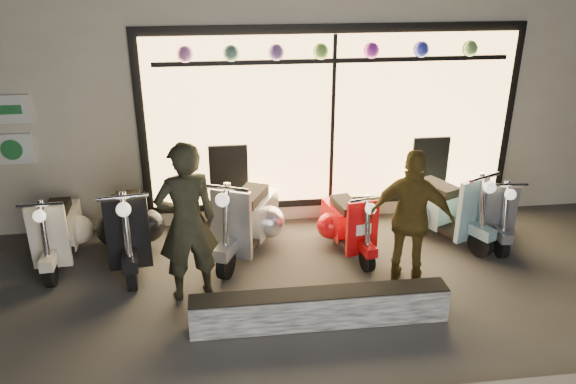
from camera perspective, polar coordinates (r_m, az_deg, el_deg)
The scene contains 11 objects.
ground at distance 6.83m, azimuth 0.69°, elevation -10.11°, with size 40.00×40.00×0.00m, color #383533.
shop_building at distance 10.80m, azimuth -2.96°, elevation 14.30°, with size 10.20×6.23×4.20m.
graffiti_barrier at distance 6.21m, azimuth 3.26°, elevation -11.68°, with size 2.80×0.28×0.40m, color black.
scooter_silver at distance 7.61m, azimuth -3.97°, elevation -2.51°, with size 0.94×1.57×1.15m.
scooter_red at distance 7.69m, azimuth 5.96°, elevation -3.00°, with size 0.58×1.33×0.94m.
scooter_black at distance 7.65m, azimuth -15.76°, elevation -3.24°, with size 0.63×1.61×1.15m.
scooter_cream at distance 7.97m, azimuth -22.23°, elevation -3.46°, with size 0.50×1.43×1.02m.
scooter_blue at distance 8.26m, azimuth 15.08°, elevation -1.37°, with size 0.90×1.47×1.08m.
scooter_grey at distance 8.49m, azimuth 19.28°, elevation -1.51°, with size 0.50×1.38×0.98m.
man at distance 6.42m, azimuth -10.24°, elevation -3.08°, with size 0.69×0.46×1.90m, color black.
woman at distance 6.81m, azimuth 12.49°, elevation -2.64°, with size 0.99×0.41×1.70m, color brown.
Camera 1 is at (-0.80, -5.67, 3.73)m, focal length 35.00 mm.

